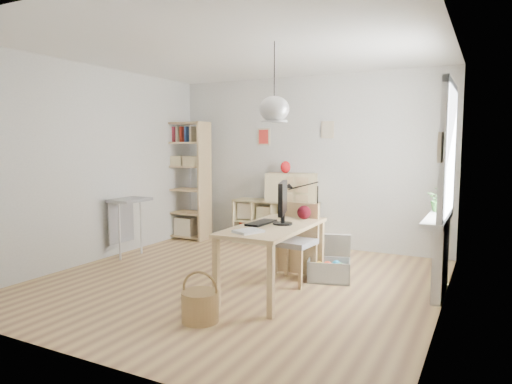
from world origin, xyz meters
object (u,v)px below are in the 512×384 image
at_px(chair, 296,237).
at_px(monitor, 283,201).
at_px(tall_bookshelf, 186,176).
at_px(desk, 274,234).
at_px(drawer_chest, 292,188).
at_px(cube_shelf, 275,226).
at_px(storage_chest, 330,266).

xyz_separation_m(chair, monitor, (0.01, -0.41, 0.49)).
xyz_separation_m(tall_bookshelf, chair, (2.65, -1.46, -0.56)).
xyz_separation_m(desk, chair, (0.06, 0.49, -0.13)).
height_order(monitor, drawer_chest, monitor).
height_order(cube_shelf, drawer_chest, drawer_chest).
bearing_deg(cube_shelf, drawer_chest, -7.68).
height_order(desk, storage_chest, desk).
bearing_deg(cube_shelf, storage_chest, -46.39).
height_order(desk, cube_shelf, desk).
distance_m(cube_shelf, monitor, 2.51).
bearing_deg(monitor, drawer_chest, 92.02).
bearing_deg(drawer_chest, storage_chest, -66.50).
relative_size(tall_bookshelf, chair, 2.15).
bearing_deg(desk, drawer_chest, 108.13).
distance_m(desk, chair, 0.51).
xyz_separation_m(desk, cube_shelf, (-1.02, 2.23, -0.36)).
bearing_deg(chair, desk, -91.99).
bearing_deg(desk, storage_chest, 61.29).
bearing_deg(storage_chest, monitor, -132.89).
height_order(storage_chest, drawer_chest, drawer_chest).
bearing_deg(drawer_chest, cube_shelf, 158.23).
bearing_deg(chair, cube_shelf, 126.73).
distance_m(cube_shelf, tall_bookshelf, 1.77).
bearing_deg(desk, tall_bookshelf, 142.99).
height_order(tall_bookshelf, chair, tall_bookshelf).
relative_size(cube_shelf, drawer_chest, 1.77).
relative_size(cube_shelf, storage_chest, 2.08).
bearing_deg(storage_chest, cube_shelf, 118.05).
bearing_deg(storage_chest, desk, -134.27).
relative_size(desk, chair, 1.62).
xyz_separation_m(desk, storage_chest, (0.40, 0.74, -0.48)).
distance_m(chair, drawer_chest, 1.91).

